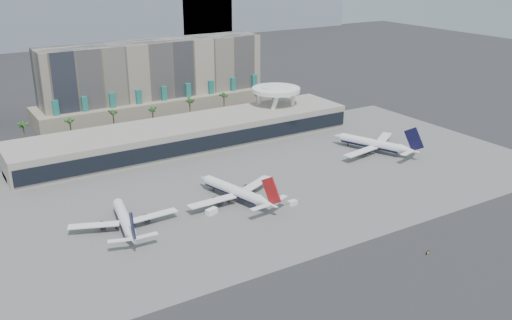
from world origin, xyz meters
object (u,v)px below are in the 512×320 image
airliner_right (374,144)px  service_vehicle_b (292,203)px  airliner_centre (236,191)px  service_vehicle_a (211,211)px  taxiway_sign (428,252)px  airliner_left (125,219)px

airliner_right → service_vehicle_b: size_ratio=12.05×
airliner_centre → airliner_right: bearing=-4.2°
airliner_centre → service_vehicle_b: 21.84m
airliner_centre → service_vehicle_b: airliner_centre is taller
airliner_centre → airliner_right: airliner_right is taller
service_vehicle_a → taxiway_sign: size_ratio=2.19×
airliner_centre → service_vehicle_b: size_ratio=11.95×
airliner_right → airliner_left: bearing=164.5°
airliner_left → taxiway_sign: bearing=-31.9°
airliner_left → service_vehicle_a: (30.57, -5.54, -2.33)m
airliner_centre → taxiway_sign: (31.51, -67.32, -3.36)m
service_vehicle_a → airliner_centre: bearing=5.5°
airliner_right → taxiway_sign: airliner_right is taller
airliner_left → airliner_right: airliner_right is taller
service_vehicle_b → taxiway_sign: 54.90m
service_vehicle_a → service_vehicle_b: service_vehicle_a is taller
taxiway_sign → service_vehicle_b: bearing=87.5°
service_vehicle_b → taxiway_sign: (15.61, -52.63, -0.47)m
airliner_centre → airliner_right: 85.00m
airliner_right → service_vehicle_a: airliner_right is taller
service_vehicle_a → taxiway_sign: (45.16, -61.63, -0.62)m
airliner_left → service_vehicle_b: (60.12, -14.54, -2.49)m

